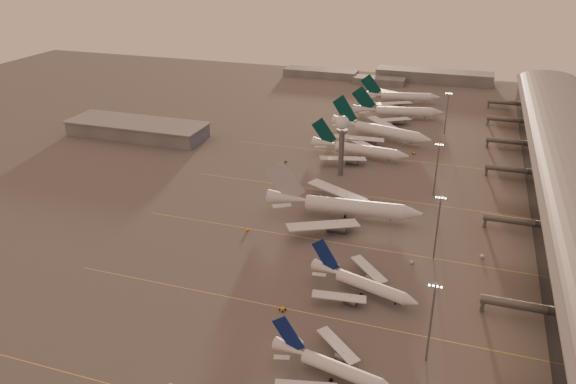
% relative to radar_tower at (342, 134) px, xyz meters
% --- Properties ---
extents(ground, '(700.00, 700.00, 0.00)m').
position_rel_radar_tower_xyz_m(ground, '(-5.00, -120.00, -20.95)').
color(ground, '#595657').
rests_on(ground, ground).
extents(taxiway_markings, '(180.00, 185.25, 0.02)m').
position_rel_radar_tower_xyz_m(taxiway_markings, '(25.00, -64.00, -20.94)').
color(taxiway_markings, '#EED854').
rests_on(taxiway_markings, ground).
extents(hangar, '(82.00, 27.00, 8.50)m').
position_rel_radar_tower_xyz_m(hangar, '(-125.00, 20.00, -16.63)').
color(hangar, slate).
rests_on(hangar, ground).
extents(radar_tower, '(6.40, 6.40, 31.10)m').
position_rel_radar_tower_xyz_m(radar_tower, '(0.00, 0.00, 0.00)').
color(radar_tower, slate).
rests_on(radar_tower, ground).
extents(mast_a, '(3.60, 0.56, 25.00)m').
position_rel_radar_tower_xyz_m(mast_a, '(53.00, -120.00, -7.21)').
color(mast_a, slate).
rests_on(mast_a, ground).
extents(mast_b, '(3.60, 0.56, 25.00)m').
position_rel_radar_tower_xyz_m(mast_b, '(50.00, -65.00, -7.21)').
color(mast_b, slate).
rests_on(mast_b, ground).
extents(mast_c, '(3.60, 0.56, 25.00)m').
position_rel_radar_tower_xyz_m(mast_c, '(45.00, -10.00, -7.21)').
color(mast_c, slate).
rests_on(mast_c, ground).
extents(mast_d, '(3.60, 0.56, 25.00)m').
position_rel_radar_tower_xyz_m(mast_d, '(43.00, 80.00, -7.21)').
color(mast_d, slate).
rests_on(mast_d, ground).
extents(distant_horizon, '(165.00, 37.50, 9.00)m').
position_rel_radar_tower_xyz_m(distant_horizon, '(-2.38, 205.14, -17.06)').
color(distant_horizon, slate).
rests_on(distant_horizon, ground).
extents(narrowbody_near, '(35.56, 28.09, 14.05)m').
position_rel_radar_tower_xyz_m(narrowbody_near, '(30.36, -134.37, -18.10)').
color(narrowbody_near, white).
rests_on(narrowbody_near, ground).
extents(narrowbody_mid, '(37.60, 29.55, 15.12)m').
position_rel_radar_tower_xyz_m(narrowbody_mid, '(30.23, -94.46, -17.89)').
color(narrowbody_mid, white).
rests_on(narrowbody_mid, ground).
extents(widebody_white, '(64.45, 51.46, 22.66)m').
position_rel_radar_tower_xyz_m(widebody_white, '(12.00, -44.30, -17.02)').
color(widebody_white, white).
rests_on(widebody_white, ground).
extents(greentail_a, '(52.75, 42.42, 19.17)m').
position_rel_radar_tower_xyz_m(greentail_a, '(3.96, 25.56, -17.56)').
color(greentail_a, white).
rests_on(greentail_a, ground).
extents(greentail_b, '(60.20, 47.95, 22.44)m').
position_rel_radar_tower_xyz_m(greentail_b, '(9.14, 57.47, -16.99)').
color(greentail_b, white).
rests_on(greentail_b, ground).
extents(greentail_c, '(56.65, 45.26, 20.87)m').
position_rel_radar_tower_xyz_m(greentail_c, '(12.72, 100.36, -17.26)').
color(greentail_c, white).
rests_on(greentail_c, ground).
extents(greentail_d, '(54.10, 43.24, 19.90)m').
position_rel_radar_tower_xyz_m(greentail_d, '(9.08, 138.32, -17.43)').
color(greentail_d, white).
rests_on(greentail_d, ground).
extents(gsv_tug_mid, '(4.15, 3.39, 1.03)m').
position_rel_radar_tower_xyz_m(gsv_tug_mid, '(8.72, -111.37, -20.42)').
color(gsv_tug_mid, gold).
rests_on(gsv_tug_mid, ground).
extents(gsv_truck_b, '(5.51, 2.61, 2.14)m').
position_rel_radar_tower_xyz_m(gsv_truck_b, '(43.48, -71.28, -19.86)').
color(gsv_truck_b, silver).
rests_on(gsv_truck_b, ground).
extents(gsv_truck_c, '(4.09, 5.18, 2.01)m').
position_rel_radar_tower_xyz_m(gsv_truck_c, '(-20.92, -66.93, -19.93)').
color(gsv_truck_c, gold).
rests_on(gsv_truck_c, ground).
extents(gsv_catering_b, '(5.63, 3.08, 4.42)m').
position_rel_radar_tower_xyz_m(gsv_catering_b, '(66.65, -59.05, -18.74)').
color(gsv_catering_b, silver).
rests_on(gsv_catering_b, ground).
extents(gsv_tug_far, '(2.28, 3.37, 0.90)m').
position_rel_radar_tower_xyz_m(gsv_tug_far, '(7.28, -21.64, -20.48)').
color(gsv_tug_far, gold).
rests_on(gsv_tug_far, ground).
extents(gsv_truck_d, '(3.95, 5.72, 2.18)m').
position_rel_radar_tower_xyz_m(gsv_truck_d, '(-30.39, 7.82, -19.84)').
color(gsv_truck_d, '#56585B').
rests_on(gsv_truck_d, ground).
extents(gsv_tug_hangar, '(3.86, 3.14, 0.95)m').
position_rel_radar_tower_xyz_m(gsv_tug_hangar, '(30.30, 39.87, -20.46)').
color(gsv_tug_hangar, gold).
rests_on(gsv_tug_hangar, ground).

